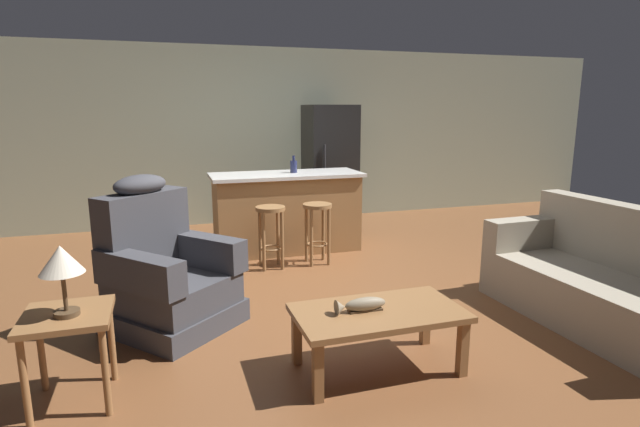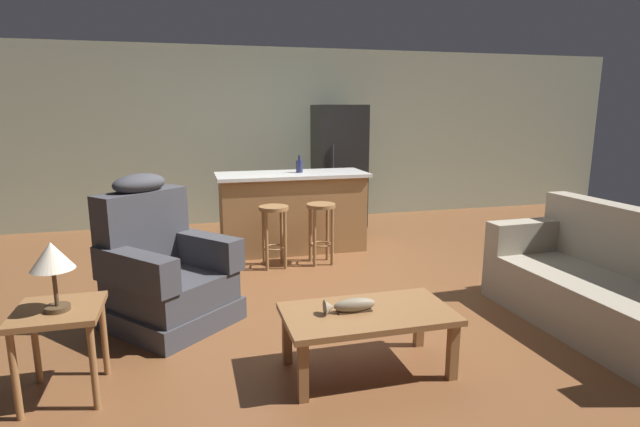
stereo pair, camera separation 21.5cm
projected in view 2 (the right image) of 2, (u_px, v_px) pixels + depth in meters
ground_plane at (321, 286)px, 4.89m from camera, size 12.00×12.00×0.00m
back_wall at (268, 136)px, 7.58m from camera, size 12.00×0.05×2.60m
coffee_table at (368, 319)px, 3.24m from camera, size 1.10×0.60×0.42m
fish_figurine at (350, 306)px, 3.21m from camera, size 0.34×0.10×0.10m
couch at (610, 288)px, 3.86m from camera, size 0.89×1.92×0.94m
recliner_near_lamp at (163, 272)px, 4.00m from camera, size 1.19×1.19×1.20m
end_table at (60, 324)px, 2.94m from camera, size 0.48×0.48×0.56m
table_lamp at (52, 259)px, 2.82m from camera, size 0.24×0.24×0.41m
kitchen_island at (292, 211)px, 6.07m from camera, size 1.80×0.70×0.95m
bar_stool_left at (274, 225)px, 5.39m from camera, size 0.32×0.32×0.68m
bar_stool_right at (321, 222)px, 5.52m from camera, size 0.32×0.32×0.68m
refrigerator at (339, 166)px, 7.36m from camera, size 0.70×0.69×1.76m
bottle_tall_green at (299, 166)px, 6.00m from camera, size 0.08×0.08×0.21m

